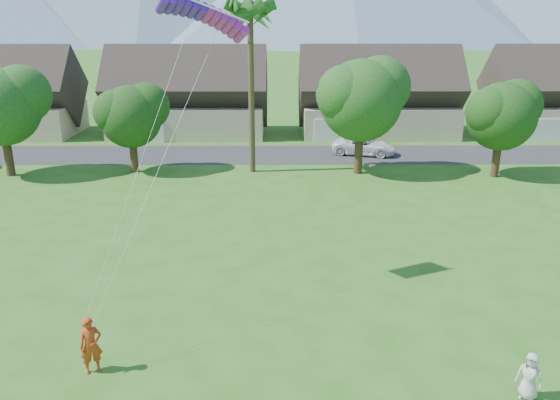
{
  "coord_description": "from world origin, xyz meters",
  "views": [
    {
      "loc": [
        -0.12,
        -11.9,
        11.04
      ],
      "look_at": [
        0.0,
        10.0,
        3.8
      ],
      "focal_mm": 35.0,
      "sensor_mm": 36.0,
      "label": 1
    }
  ],
  "objects_px": {
    "watcher": "(530,376)",
    "parafoil_kite": "(205,13)",
    "kite_flyer": "(91,345)",
    "parked_car": "(364,146)"
  },
  "relations": [
    {
      "from": "watcher",
      "to": "parafoil_kite",
      "type": "distance_m",
      "value": 16.89
    },
    {
      "from": "watcher",
      "to": "kite_flyer",
      "type": "bearing_deg",
      "value": -149.42
    },
    {
      "from": "kite_flyer",
      "to": "watcher",
      "type": "height_order",
      "value": "kite_flyer"
    },
    {
      "from": "kite_flyer",
      "to": "parked_car",
      "type": "height_order",
      "value": "kite_flyer"
    },
    {
      "from": "parked_car",
      "to": "parafoil_kite",
      "type": "bearing_deg",
      "value": 172.48
    },
    {
      "from": "parked_car",
      "to": "watcher",
      "type": "bearing_deg",
      "value": -163.9
    },
    {
      "from": "kite_flyer",
      "to": "parafoil_kite",
      "type": "bearing_deg",
      "value": 35.63
    },
    {
      "from": "parked_car",
      "to": "kite_flyer",
      "type": "bearing_deg",
      "value": 171.84
    },
    {
      "from": "kite_flyer",
      "to": "parked_car",
      "type": "bearing_deg",
      "value": 37.84
    },
    {
      "from": "parked_car",
      "to": "parafoil_kite",
      "type": "height_order",
      "value": "parafoil_kite"
    }
  ]
}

